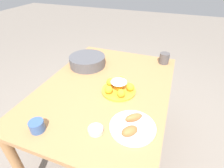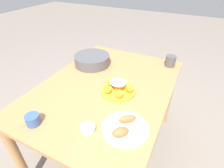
% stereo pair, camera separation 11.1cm
% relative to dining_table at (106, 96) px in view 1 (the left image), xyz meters
% --- Properties ---
extents(ground_plane, '(12.00, 12.00, 0.00)m').
position_rel_dining_table_xyz_m(ground_plane, '(0.00, 0.00, -0.62)').
color(ground_plane, slate).
extents(dining_table, '(1.25, 0.90, 0.72)m').
position_rel_dining_table_xyz_m(dining_table, '(0.00, 0.00, 0.00)').
color(dining_table, '#A87547').
rests_on(dining_table, ground_plane).
extents(cake_plate, '(0.24, 0.24, 0.09)m').
position_rel_dining_table_xyz_m(cake_plate, '(-0.03, -0.11, 0.13)').
color(cake_plate, gold).
rests_on(cake_plate, dining_table).
extents(serving_bowl, '(0.31, 0.31, 0.09)m').
position_rel_dining_table_xyz_m(serving_bowl, '(0.24, 0.26, 0.14)').
color(serving_bowl, '#4C4C51').
rests_on(serving_bowl, dining_table).
extents(sauce_bowl, '(0.08, 0.08, 0.03)m').
position_rel_dining_table_xyz_m(sauce_bowl, '(-0.41, -0.11, 0.11)').
color(sauce_bowl, beige).
rests_on(sauce_bowl, dining_table).
extents(seafood_platter, '(0.25, 0.25, 0.06)m').
position_rel_dining_table_xyz_m(seafood_platter, '(-0.32, -0.28, 0.11)').
color(seafood_platter, silver).
rests_on(seafood_platter, dining_table).
extents(cup_near, '(0.09, 0.09, 0.09)m').
position_rel_dining_table_xyz_m(cup_near, '(0.51, -0.36, 0.14)').
color(cup_near, '#4C4747').
rests_on(cup_near, dining_table).
extents(cup_far, '(0.08, 0.08, 0.06)m').
position_rel_dining_table_xyz_m(cup_far, '(-0.51, 0.19, 0.13)').
color(cup_far, '#38568E').
rests_on(cup_far, dining_table).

